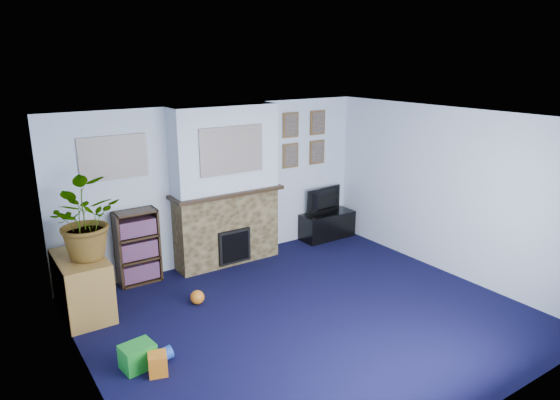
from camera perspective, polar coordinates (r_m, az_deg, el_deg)
floor at (r=6.28m, az=3.17°, el=-13.11°), size 5.00×4.50×0.01m
ceiling at (r=5.52m, az=3.56°, el=9.20°), size 5.00×4.50×0.01m
wall_back at (r=7.63m, az=-6.91°, el=1.83°), size 5.00×0.04×2.40m
wall_front at (r=4.36m, az=21.83°, el=-10.38°), size 5.00×0.04×2.40m
wall_left at (r=4.81m, az=-21.39°, el=-7.84°), size 0.04×4.50×2.40m
wall_right at (r=7.51m, az=18.73°, el=0.87°), size 0.04×4.50×2.40m
chimney_breast at (r=7.46m, az=-6.19°, el=1.40°), size 1.72×0.50×2.40m
collage_main at (r=7.15m, az=-5.54°, el=5.67°), size 1.00×0.03×0.68m
collage_left at (r=6.94m, az=-18.49°, el=4.62°), size 0.90×0.03×0.58m
portrait_tl at (r=8.12m, az=1.23°, el=8.56°), size 0.30×0.03×0.40m
portrait_tr at (r=8.45m, az=4.32°, el=8.80°), size 0.30×0.03×0.40m
portrait_bl at (r=8.20m, az=1.21°, el=5.09°), size 0.30×0.03×0.40m
portrait_br at (r=8.52m, az=4.25°, el=5.47°), size 0.30×0.03×0.40m
tv_stand at (r=8.76m, az=5.40°, el=-2.90°), size 0.96×0.40×0.46m
television at (r=8.64m, az=5.39°, el=-0.07°), size 0.75×0.17×0.43m
bookshelf at (r=7.22m, az=-15.97°, el=-5.34°), size 0.58×0.28×1.05m
sideboard at (r=6.62m, az=-21.62°, el=-9.29°), size 0.54×0.96×0.75m
potted_plant at (r=6.28m, az=-21.88°, el=-2.21°), size 1.03×1.07×0.93m
mantel_clock at (r=7.38m, az=-6.45°, el=1.53°), size 0.09×0.05×0.13m
mantel_candle at (r=7.54m, az=-4.08°, el=1.98°), size 0.05×0.05×0.15m
mantel_teddy at (r=7.19m, az=-9.73°, el=0.96°), size 0.14×0.14×0.14m
mantel_can at (r=7.78m, az=-1.15°, el=2.30°), size 0.05×0.05×0.11m
green_crate at (r=5.49m, az=-15.95°, el=-16.69°), size 0.35×0.30×0.26m
toy_ball at (r=6.59m, az=-9.43°, el=-10.92°), size 0.18×0.18×0.18m
toy_block at (r=5.37m, az=-13.79°, el=-17.75°), size 0.23×0.23×0.22m
toy_tube at (r=5.55m, az=-13.72°, el=-17.04°), size 0.31×0.14×0.18m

